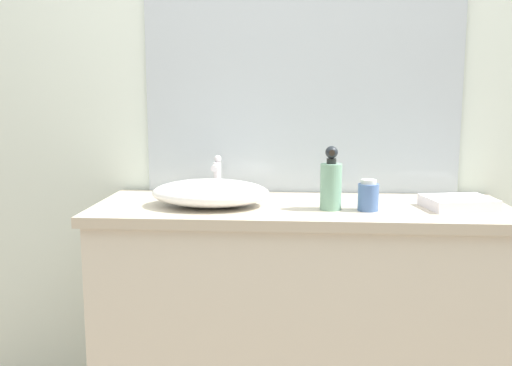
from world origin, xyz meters
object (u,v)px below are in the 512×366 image
soap_dispenser (331,183)px  lotion_bottle (368,196)px  folded_hand_towel (458,203)px  sink_basin (211,193)px

soap_dispenser → lotion_bottle: soap_dispenser is taller
lotion_bottle → folded_hand_towel: size_ratio=0.48×
lotion_bottle → soap_dispenser: bearing=176.6°
soap_dispenser → folded_hand_towel: (0.44, 0.05, -0.07)m
sink_basin → lotion_bottle: 0.55m
sink_basin → folded_hand_towel: sink_basin is taller
lotion_bottle → folded_hand_towel: 0.32m
sink_basin → folded_hand_towel: bearing=1.3°
soap_dispenser → folded_hand_towel: size_ratio=0.98×
lotion_bottle → folded_hand_towel: lotion_bottle is taller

